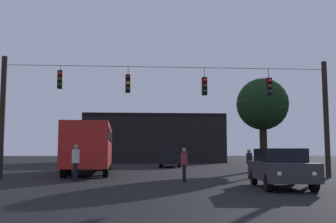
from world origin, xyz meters
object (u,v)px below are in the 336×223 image
object	(u,v)px
city_bus	(91,144)
pedestrian_crossing_right	(76,160)
pedestrian_crossing_center	(249,162)
car_near_right	(280,167)
pedestrian_crossing_left	(184,163)
tree_left_silhouette	(262,105)
car_far_left	(170,158)

from	to	relation	value
city_bus	pedestrian_crossing_right	world-z (taller)	city_bus
pedestrian_crossing_right	pedestrian_crossing_center	bearing A→B (deg)	8.01
car_near_right	pedestrian_crossing_left	size ratio (longest dim) A/B	2.87
tree_left_silhouette	pedestrian_crossing_left	bearing A→B (deg)	-124.32
city_bus	pedestrian_crossing_left	world-z (taller)	city_bus
city_bus	car_far_left	distance (m)	10.65
city_bus	pedestrian_crossing_center	size ratio (longest dim) A/B	7.32
pedestrian_crossing_center	tree_left_silhouette	xyz separation A→B (m)	(3.58, 8.64, 4.07)
car_far_left	pedestrian_crossing_right	world-z (taller)	pedestrian_crossing_right
pedestrian_crossing_left	pedestrian_crossing_center	distance (m)	4.09
pedestrian_crossing_center	tree_left_silhouette	size ratio (longest dim) A/B	0.22
city_bus	car_near_right	bearing A→B (deg)	-50.37
car_far_left	pedestrian_crossing_center	size ratio (longest dim) A/B	2.93
car_near_right	pedestrian_crossing_center	distance (m)	5.00
tree_left_silhouette	car_near_right	bearing A→B (deg)	-105.44
city_bus	pedestrian_crossing_right	distance (m)	6.79
pedestrian_crossing_center	pedestrian_crossing_right	xyz separation A→B (m)	(-8.71, -1.23, 0.14)
pedestrian_crossing_center	tree_left_silhouette	bearing A→B (deg)	67.51
city_bus	tree_left_silhouette	distance (m)	13.21
city_bus	pedestrian_crossing_left	size ratio (longest dim) A/B	7.14
car_far_left	car_near_right	bearing A→B (deg)	-81.55
city_bus	pedestrian_crossing_right	xyz separation A→B (m)	(0.17, -6.73, -0.88)
car_far_left	city_bus	bearing A→B (deg)	-123.32
city_bus	car_near_right	size ratio (longest dim) A/B	2.49
pedestrian_crossing_right	tree_left_silhouette	size ratio (longest dim) A/B	0.25
pedestrian_crossing_center	city_bus	bearing A→B (deg)	148.22
car_near_right	pedestrian_crossing_center	bearing A→B (deg)	87.83
car_near_right	car_far_left	distance (m)	19.57
pedestrian_crossing_right	tree_left_silhouette	world-z (taller)	tree_left_silhouette
tree_left_silhouette	pedestrian_crossing_right	bearing A→B (deg)	-141.23
pedestrian_crossing_left	pedestrian_crossing_right	size ratio (longest dim) A/B	0.90
car_near_right	pedestrian_crossing_center	size ratio (longest dim) A/B	2.94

